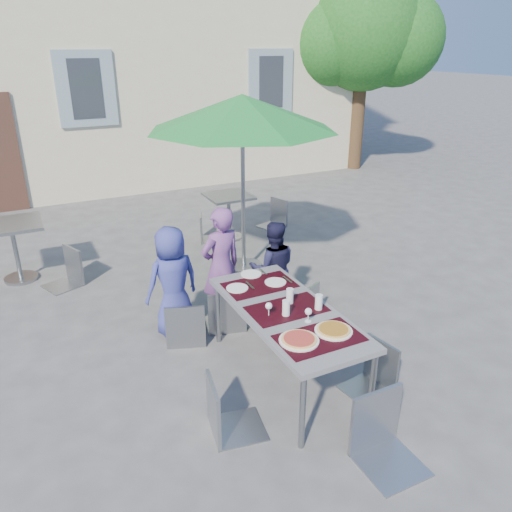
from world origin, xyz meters
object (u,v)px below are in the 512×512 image
child_1 (221,267)px  chair_0 (184,298)px  cafe_table_1 (229,209)px  bg_chair_l_1 (206,211)px  chair_2 (302,281)px  chair_4 (377,341)px  dining_table (287,314)px  pizza_near_right (334,330)px  chair_1 (225,284)px  chair_5 (389,392)px  child_0 (173,281)px  bg_chair_r_1 (275,197)px  cafe_table_0 (13,239)px  child_2 (273,268)px  bg_chair_r_0 (63,245)px  patio_umbrella (242,114)px  pizza_near_left (299,340)px  chair_3 (225,376)px

child_1 → chair_0: (-0.53, -0.26, -0.15)m
cafe_table_1 → bg_chair_l_1: 0.37m
chair_2 → chair_4: 1.34m
dining_table → pizza_near_right: bearing=-72.8°
chair_1 → chair_4: size_ratio=1.09×
chair_1 → chair_5: size_ratio=0.92×
child_0 → bg_chair_l_1: (1.35, 2.49, -0.12)m
dining_table → child_0: (-0.69, 1.29, -0.07)m
chair_4 → bg_chair_r_1: bearing=73.1°
chair_1 → chair_5: bearing=-81.6°
cafe_table_0 → chair_2: bearing=-43.1°
child_2 → child_1: bearing=14.3°
bg_chair_r_0 → chair_4: bearing=-57.7°
patio_umbrella → bg_chair_r_1: bearing=48.7°
dining_table → pizza_near_left: size_ratio=5.55×
child_1 → bg_chair_r_0: bearing=-62.5°
cafe_table_0 → cafe_table_1: 3.22m
pizza_near_right → cafe_table_0: size_ratio=0.39×
pizza_near_right → chair_2: 1.47m
pizza_near_left → bg_chair_r_0: bg_chair_r_0 is taller
chair_3 → cafe_table_0: 4.19m
child_2 → chair_2: child_2 is taller
child_1 → chair_5: bearing=85.6°
dining_table → chair_3: (-0.81, -0.44, -0.13)m
dining_table → child_0: 1.46m
child_0 → chair_1: bearing=148.7°
chair_2 → pizza_near_left: bearing=-122.7°
chair_3 → chair_4: size_ratio=1.09×
dining_table → bg_chair_l_1: 3.84m
chair_1 → chair_4: bearing=-62.4°
child_1 → cafe_table_0: child_1 is taller
child_1 → pizza_near_left: bearing=77.0°
chair_0 → patio_umbrella: patio_umbrella is taller
chair_2 → chair_3: (-1.50, -1.27, 0.04)m
cafe_table_0 → cafe_table_1: cafe_table_0 is taller
pizza_near_right → bg_chair_r_0: size_ratio=0.34×
pizza_near_left → chair_1: bearing=89.4°
chair_5 → bg_chair_l_1: bearing=84.5°
child_0 → child_1: bearing=167.6°
bg_chair_r_0 → cafe_table_1: 2.71m
chair_3 → bg_chair_r_1: chair_3 is taller
pizza_near_left → cafe_table_1: size_ratio=0.45×
bg_chair_r_1 → cafe_table_0: bearing=-174.5°
child_1 → cafe_table_0: (-2.06, 2.27, -0.10)m
dining_table → chair_1: chair_1 is taller
chair_1 → bg_chair_r_1: 3.59m
dining_table → chair_5: chair_5 is taller
child_2 → bg_chair_l_1: bearing=-73.5°
chair_3 → patio_umbrella: patio_umbrella is taller
chair_5 → bg_chair_r_0: bearing=112.5°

